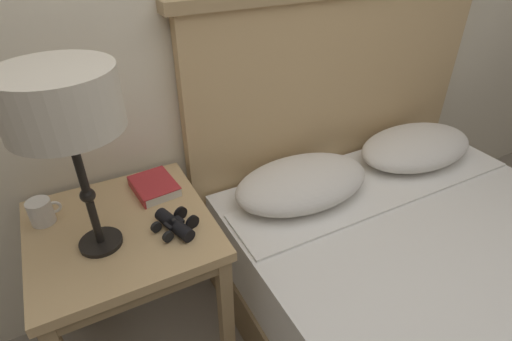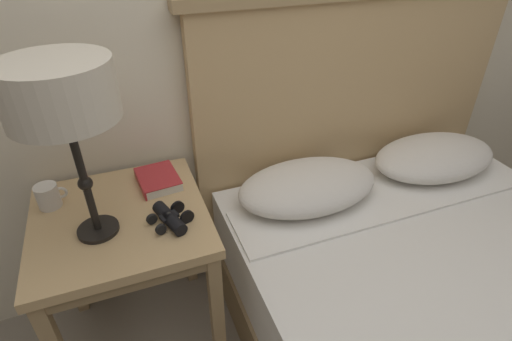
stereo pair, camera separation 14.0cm
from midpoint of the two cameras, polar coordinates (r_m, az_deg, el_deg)
nightstand at (r=1.48m, az=-20.93°, el=-10.12°), size 0.58×0.58×0.67m
bed at (r=1.74m, az=23.50°, el=-15.77°), size 1.55×1.82×1.30m
table_lamp at (r=1.14m, az=-29.33°, el=8.09°), size 0.29×0.29×0.56m
book_on_nightstand at (r=1.53m, az=-16.98°, el=-2.28°), size 0.16×0.20×0.04m
binoculars_pair at (r=1.33m, az=-14.52°, el=-7.57°), size 0.15×0.16×0.05m
coffee_mug at (r=1.52m, az=-30.72°, el=-5.19°), size 0.10×0.08×0.08m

